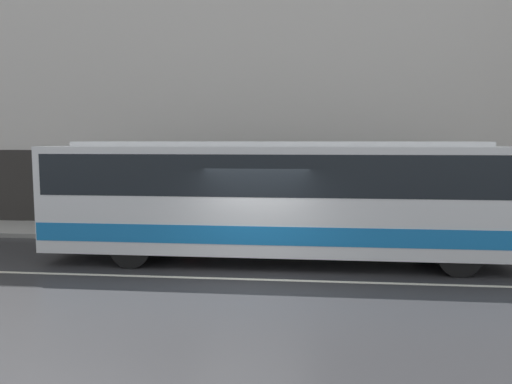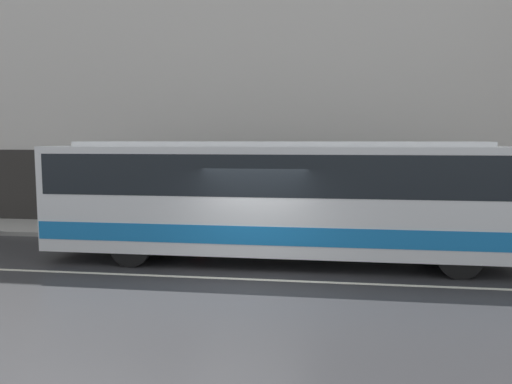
# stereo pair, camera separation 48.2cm
# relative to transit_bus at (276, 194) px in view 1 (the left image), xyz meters

# --- Properties ---
(ground_plane) EXTENTS (60.00, 60.00, 0.00)m
(ground_plane) POSITION_rel_transit_bus_xyz_m (-0.39, -1.87, -1.77)
(ground_plane) COLOR #2D2D30
(sidewalk) EXTENTS (60.00, 2.55, 0.15)m
(sidewalk) POSITION_rel_transit_bus_xyz_m (-0.39, 3.40, -1.69)
(sidewalk) COLOR #A09E99
(sidewalk) RESTS_ON ground_plane
(building_facade) EXTENTS (60.00, 0.35, 13.21)m
(building_facade) POSITION_rel_transit_bus_xyz_m (-0.39, 4.82, 4.63)
(building_facade) COLOR silver
(building_facade) RESTS_ON ground_plane
(lane_stripe) EXTENTS (54.00, 0.14, 0.01)m
(lane_stripe) POSITION_rel_transit_bus_xyz_m (-0.39, -1.87, -1.76)
(lane_stripe) COLOR beige
(lane_stripe) RESTS_ON ground_plane
(transit_bus) EXTENTS (11.90, 2.56, 3.13)m
(transit_bus) POSITION_rel_transit_bus_xyz_m (0.00, 0.00, 0.00)
(transit_bus) COLOR white
(transit_bus) RESTS_ON ground_plane
(pedestrian_waiting) EXTENTS (0.36, 0.36, 1.65)m
(pedestrian_waiting) POSITION_rel_transit_bus_xyz_m (-3.10, 3.87, -0.85)
(pedestrian_waiting) COLOR maroon
(pedestrian_waiting) RESTS_ON sidewalk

